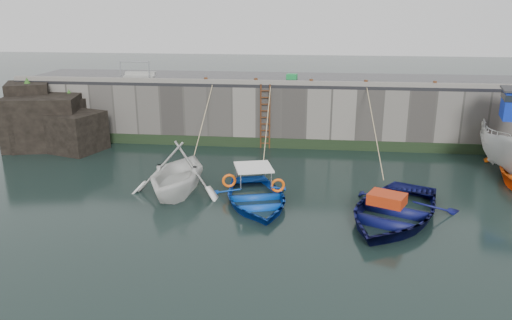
# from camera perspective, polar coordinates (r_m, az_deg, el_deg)

# --- Properties ---
(ground) EXTENTS (120.00, 120.00, 0.00)m
(ground) POSITION_cam_1_polar(r_m,az_deg,el_deg) (15.65, 4.80, -8.72)
(ground) COLOR black
(ground) RESTS_ON ground
(quay_back) EXTENTS (30.00, 5.00, 3.00)m
(quay_back) POSITION_cam_1_polar(r_m,az_deg,el_deg) (27.11, 5.83, 5.78)
(quay_back) COLOR slate
(quay_back) RESTS_ON ground
(road_back) EXTENTS (30.00, 5.00, 0.16)m
(road_back) POSITION_cam_1_polar(r_m,az_deg,el_deg) (26.84, 5.93, 9.09)
(road_back) COLOR black
(road_back) RESTS_ON quay_back
(kerb_back) EXTENTS (30.00, 0.30, 0.20)m
(kerb_back) POSITION_cam_1_polar(r_m,az_deg,el_deg) (24.49, 5.85, 8.74)
(kerb_back) COLOR slate
(kerb_back) RESTS_ON road_back
(algae_back) EXTENTS (30.00, 0.08, 0.50)m
(algae_back) POSITION_cam_1_polar(r_m,az_deg,el_deg) (24.92, 5.63, 1.82)
(algae_back) COLOR black
(algae_back) RESTS_ON ground
(rock_outcrop) EXTENTS (5.85, 4.24, 3.41)m
(rock_outcrop) POSITION_cam_1_polar(r_m,az_deg,el_deg) (27.28, -22.65, 4.10)
(rock_outcrop) COLOR black
(rock_outcrop) RESTS_ON ground
(ladder) EXTENTS (0.51, 0.08, 3.20)m
(ladder) POSITION_cam_1_polar(r_m,az_deg,el_deg) (24.67, 1.06, 4.95)
(ladder) COLOR #3F1E0F
(ladder) RESTS_ON ground
(boat_near_white) EXTENTS (4.00, 4.55, 2.26)m
(boat_near_white) POSITION_cam_1_polar(r_m,az_deg,el_deg) (19.32, -8.93, -3.70)
(boat_near_white) COLOR silver
(boat_near_white) RESTS_ON ground
(boat_near_white_rope) EXTENTS (0.04, 4.95, 3.10)m
(boat_near_white_rope) POSITION_cam_1_polar(r_m,az_deg,el_deg) (23.55, -6.00, 0.26)
(boat_near_white_rope) COLOR tan
(boat_near_white_rope) RESTS_ON ground
(boat_near_blue) EXTENTS (4.25, 5.13, 0.92)m
(boat_near_blue) POSITION_cam_1_polar(r_m,az_deg,el_deg) (18.12, -0.04, -4.93)
(boat_near_blue) COLOR #0B3DA8
(boat_near_blue) RESTS_ON ground
(boat_near_blue_rope) EXTENTS (0.04, 5.56, 3.10)m
(boat_near_blue_rope) POSITION_cam_1_polar(r_m,az_deg,el_deg) (22.76, 1.41, -0.25)
(boat_near_blue_rope) COLOR tan
(boat_near_blue_rope) RESTS_ON ground
(boat_near_navy) EXTENTS (5.72, 6.47, 1.11)m
(boat_near_navy) POSITION_cam_1_polar(r_m,az_deg,el_deg) (17.43, 15.29, -6.49)
(boat_near_navy) COLOR #0A0D43
(boat_near_navy) RESTS_ON ground
(boat_near_navy_rope) EXTENTS (0.04, 6.33, 3.10)m
(boat_near_navy_rope) POSITION_cam_1_polar(r_m,az_deg,el_deg) (22.43, 13.38, -0.99)
(boat_near_navy_rope) COLOR tan
(boat_near_navy_rope) RESTS_ON ground
(fish_crate) EXTENTS (0.58, 0.51, 0.27)m
(fish_crate) POSITION_cam_1_polar(r_m,az_deg,el_deg) (26.52, 4.12, 9.51)
(fish_crate) COLOR #18853B
(fish_crate) RESTS_ON road_back
(railing) EXTENTS (1.60, 1.05, 1.00)m
(railing) POSITION_cam_1_polar(r_m,az_deg,el_deg) (27.13, -13.17, 9.42)
(railing) COLOR #A5A8AD
(railing) RESTS_ON road_back
(bollard_a) EXTENTS (0.18, 0.18, 0.28)m
(bollard_a) POSITION_cam_1_polar(r_m,az_deg,el_deg) (25.15, -5.75, 9.06)
(bollard_a) COLOR #3F1E0F
(bollard_a) RESTS_ON road_back
(bollard_b) EXTENTS (0.18, 0.18, 0.28)m
(bollard_b) POSITION_cam_1_polar(r_m,az_deg,el_deg) (24.75, -0.01, 9.01)
(bollard_b) COLOR #3F1E0F
(bollard_b) RESTS_ON road_back
(bollard_c) EXTENTS (0.18, 0.18, 0.28)m
(bollard_c) POSITION_cam_1_polar(r_m,az_deg,el_deg) (24.58, 6.33, 8.86)
(bollard_c) COLOR #3F1E0F
(bollard_c) RESTS_ON road_back
(bollard_d) EXTENTS (0.18, 0.18, 0.28)m
(bollard_d) POSITION_cam_1_polar(r_m,az_deg,el_deg) (24.71, 12.43, 8.60)
(bollard_d) COLOR #3F1E0F
(bollard_d) RESTS_ON road_back
(bollard_e) EXTENTS (0.18, 0.18, 0.28)m
(bollard_e) POSITION_cam_1_polar(r_m,az_deg,el_deg) (25.23, 19.75, 8.17)
(bollard_e) COLOR #3F1E0F
(bollard_e) RESTS_ON road_back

